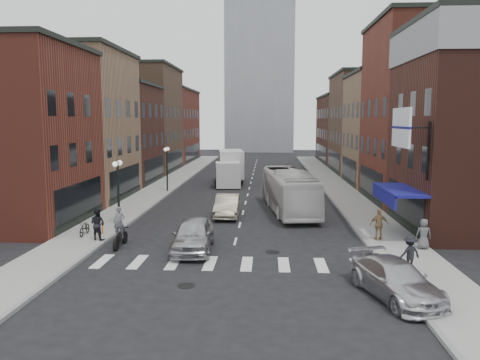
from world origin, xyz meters
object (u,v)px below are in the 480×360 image
object	(u,v)px
motorcycle_rider	(120,228)
transit_bus	(289,191)
ped_right_b	(379,224)
ped_right_c	(424,234)
sedan_left_near	(193,235)
box_truck	(230,168)
streetlamp_far	(167,161)
parked_bicycle	(85,228)
billboard_sign	(403,129)
streetlamp_near	(118,180)
curb_car	(395,280)
sedan_left_far	(227,206)
ped_right_a	(409,253)
ped_left_solo	(98,224)
bike_rack	(101,228)

from	to	relation	value
motorcycle_rider	transit_bus	xyz separation A→B (m)	(9.19, 10.16, 0.51)
ped_right_b	ped_right_c	distance (m)	2.49
sedan_left_near	motorcycle_rider	bearing A→B (deg)	171.47
box_truck	sedan_left_near	world-z (taller)	box_truck
streetlamp_far	parked_bicycle	size ratio (longest dim) A/B	2.64
billboard_sign	ped_right_c	size ratio (longest dim) A/B	2.41
billboard_sign	box_truck	bearing A→B (deg)	114.72
streetlamp_near	curb_car	xyz separation A→B (m)	(13.90, -10.77, -2.22)
sedan_left_far	curb_car	distance (m)	16.20
streetlamp_near	transit_bus	bearing A→B (deg)	27.72
streetlamp_far	motorcycle_rider	size ratio (longest dim) A/B	1.92
ped_right_b	billboard_sign	bearing A→B (deg)	135.19
sedan_left_near	parked_bicycle	bearing A→B (deg)	158.01
streetlamp_near	ped_right_b	xyz separation A→B (m)	(15.16, -2.76, -1.92)
streetlamp_far	transit_bus	world-z (taller)	streetlamp_far
curb_car	ped_right_a	distance (m)	3.11
motorcycle_rider	streetlamp_far	bearing A→B (deg)	86.92
parked_bicycle	ped_right_c	world-z (taller)	ped_right_c
ped_left_solo	ped_right_a	world-z (taller)	ped_left_solo
box_truck	ped_right_a	xyz separation A→B (m)	(9.93, -27.67, -0.78)
sedan_left_near	parked_bicycle	size ratio (longest dim) A/B	3.08
sedan_left_near	curb_car	world-z (taller)	sedan_left_near
box_truck	ped_right_c	distance (m)	26.85
billboard_sign	ped_left_solo	xyz separation A→B (m)	(-15.99, -0.16, -5.11)
sedan_left_far	ped_right_b	size ratio (longest dim) A/B	2.66
billboard_sign	parked_bicycle	size ratio (longest dim) A/B	2.38
billboard_sign	box_truck	distance (m)	25.92
sedan_left_near	ped_right_b	size ratio (longest dim) A/B	2.83
parked_bicycle	ped_right_b	distance (m)	16.28
motorcycle_rider	streetlamp_near	bearing A→B (deg)	100.49
streetlamp_near	ped_left_solo	xyz separation A→B (m)	(0.00, -3.66, -1.89)
streetlamp_near	parked_bicycle	size ratio (longest dim) A/B	2.64
parked_bicycle	ped_right_a	world-z (taller)	ped_right_a
streetlamp_far	bike_rack	world-z (taller)	streetlamp_far
transit_bus	sedan_left_near	xyz separation A→B (m)	(-5.30, -10.55, -0.69)
parked_bicycle	ped_right_a	xyz separation A→B (m)	(16.35, -5.30, 0.35)
streetlamp_near	ped_right_c	distance (m)	17.66
motorcycle_rider	transit_bus	bearing A→B (deg)	40.17
transit_bus	ped_right_a	size ratio (longest dim) A/B	7.11
streetlamp_far	sedan_left_near	bearing A→B (deg)	-74.13
sedan_left_near	ped_left_solo	world-z (taller)	ped_left_solo
parked_bicycle	sedan_left_far	bearing A→B (deg)	36.16
box_truck	parked_bicycle	world-z (taller)	box_truck
ped_right_c	ped_right_a	bearing A→B (deg)	66.85
motorcycle_rider	ped_right_b	world-z (taller)	motorcycle_rider
transit_bus	bike_rack	bearing A→B (deg)	-150.05
billboard_sign	curb_car	size ratio (longest dim) A/B	0.78
billboard_sign	ped_right_c	world-z (taller)	billboard_sign
ped_right_a	ped_left_solo	bearing A→B (deg)	-35.63
streetlamp_far	motorcycle_rider	distance (m)	18.70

